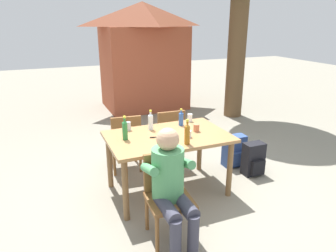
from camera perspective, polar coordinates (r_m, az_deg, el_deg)
name	(u,v)px	position (r m, az deg, el deg)	size (l,w,h in m)	color
ground_plane	(168,190)	(4.22, 0.00, -11.63)	(24.00, 24.00, 0.00)	gray
dining_table	(168,143)	(3.92, 0.00, -3.03)	(1.50, 0.96, 0.78)	#A37547
chair_near_left	(167,191)	(3.24, -0.15, -11.79)	(0.47, 0.47, 0.87)	brown
chair_far_right	(169,133)	(4.78, 0.11, -1.37)	(0.46, 0.46, 0.87)	brown
chair_far_left	(125,140)	(4.58, -7.73, -2.48)	(0.48, 0.48, 0.87)	brown
person_in_white_shirt	(171,182)	(3.07, 0.53, -10.10)	(0.47, 0.62, 1.18)	#4C935B
bottle_amber	(187,134)	(3.57, 3.51, -1.38)	(0.06, 0.06, 0.30)	#996019
bottle_green	(125,130)	(3.74, -7.83, -0.64)	(0.06, 0.06, 0.29)	#287A38
bottle_clear	(151,121)	(4.05, -3.18, 0.87)	(0.06, 0.06, 0.26)	white
bottle_blue	(181,118)	(4.22, 2.39, 1.43)	(0.06, 0.06, 0.23)	#2D56A3
cup_terracotta	(196,128)	(4.01, 5.17, -0.32)	(0.07, 0.07, 0.10)	#BC6B47
cup_steel	(128,126)	(4.07, -7.24, -0.02)	(0.07, 0.07, 0.11)	#B2B7BC
cup_glass	(188,134)	(3.81, 3.69, -1.44)	(0.08, 0.08, 0.09)	silver
cup_white	(190,118)	(4.39, 3.99, 1.50)	(0.07, 0.07, 0.11)	white
table_knife	(158,137)	(3.80, -1.80, -2.07)	(0.24, 0.09, 0.01)	silver
backpack_by_near_side	(234,151)	(4.90, 11.97, -4.53)	(0.33, 0.24, 0.48)	#2D4784
backpack_by_far_side	(254,160)	(4.69, 15.29, -5.89)	(0.30, 0.24, 0.48)	black
brick_kiosk	(143,54)	(7.90, -4.49, 12.94)	(2.18, 1.68, 2.53)	#9E472D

